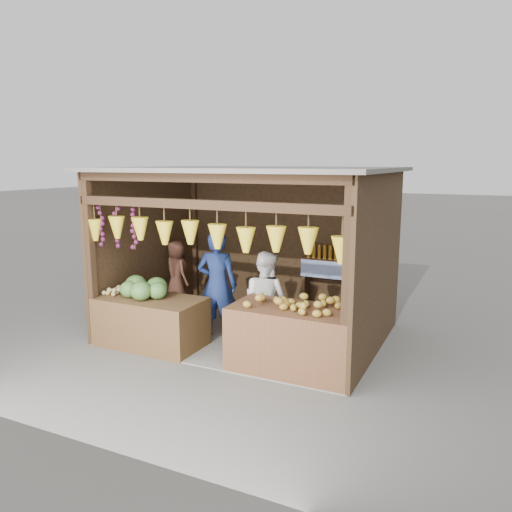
{
  "coord_description": "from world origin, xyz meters",
  "views": [
    {
      "loc": [
        3.38,
        -6.92,
        2.73
      ],
      "look_at": [
        0.14,
        -0.1,
        1.31
      ],
      "focal_mm": 35.0,
      "sensor_mm": 36.0,
      "label": 1
    }
  ],
  "objects_px": {
    "counter_left": "(151,322)",
    "man_standing": "(217,285)",
    "woman_standing": "(265,300)",
    "vendor_seated": "(177,272)",
    "counter_right": "(295,340)"
  },
  "relations": [
    {
      "from": "counter_left",
      "to": "man_standing",
      "type": "xyz_separation_m",
      "value": [
        0.76,
        0.69,
        0.49
      ]
    },
    {
      "from": "man_standing",
      "to": "woman_standing",
      "type": "distance_m",
      "value": 0.85
    },
    {
      "from": "man_standing",
      "to": "woman_standing",
      "type": "bearing_deg",
      "value": 161.95
    },
    {
      "from": "counter_left",
      "to": "vendor_seated",
      "type": "relative_size",
      "value": 1.42
    },
    {
      "from": "counter_right",
      "to": "vendor_seated",
      "type": "distance_m",
      "value": 2.98
    },
    {
      "from": "counter_right",
      "to": "man_standing",
      "type": "distance_m",
      "value": 1.74
    },
    {
      "from": "woman_standing",
      "to": "counter_left",
      "type": "bearing_deg",
      "value": 34.96
    },
    {
      "from": "counter_right",
      "to": "vendor_seated",
      "type": "bearing_deg",
      "value": 155.42
    },
    {
      "from": "woman_standing",
      "to": "vendor_seated",
      "type": "bearing_deg",
      "value": -4.09
    },
    {
      "from": "counter_right",
      "to": "vendor_seated",
      "type": "xyz_separation_m",
      "value": [
        -2.69,
        1.23,
        0.41
      ]
    },
    {
      "from": "counter_right",
      "to": "counter_left",
      "type": "bearing_deg",
      "value": -179.44
    },
    {
      "from": "counter_right",
      "to": "woman_standing",
      "type": "distance_m",
      "value": 1.0
    },
    {
      "from": "man_standing",
      "to": "vendor_seated",
      "type": "bearing_deg",
      "value": -41.54
    },
    {
      "from": "counter_left",
      "to": "vendor_seated",
      "type": "bearing_deg",
      "value": 106.72
    },
    {
      "from": "vendor_seated",
      "to": "man_standing",
      "type": "bearing_deg",
      "value": -179.58
    }
  ]
}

